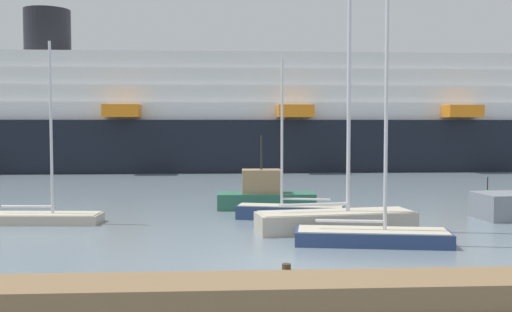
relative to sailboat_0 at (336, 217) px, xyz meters
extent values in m
plane|color=slate|center=(-3.13, -5.56, -0.61)|extent=(600.00, 600.00, 0.00)
cube|color=olive|center=(-3.13, -10.06, -0.28)|extent=(20.06, 1.89, 0.67)
cylinder|color=#423323|center=(-3.13, -9.02, -0.21)|extent=(0.24, 0.24, 0.80)
cube|color=#BCB29E|center=(-0.01, 0.00, -0.21)|extent=(6.92, 2.74, 0.81)
cube|color=beige|center=(-0.01, 0.00, 0.22)|extent=(6.64, 2.56, 0.04)
cylinder|color=silver|center=(0.52, 0.07, 6.23)|extent=(0.16, 0.16, 12.06)
cylinder|color=silver|center=(-0.98, -0.14, 0.55)|extent=(3.02, 0.55, 0.13)
cube|color=#BCB29E|center=(-12.96, 2.78, -0.40)|extent=(5.30, 1.94, 0.42)
cube|color=beige|center=(-12.96, 2.78, -0.17)|extent=(5.08, 1.80, 0.04)
cylinder|color=silver|center=(-12.55, 2.75, 3.73)|extent=(0.12, 0.12, 7.85)
cylinder|color=silver|center=(-13.72, 2.84, 0.16)|extent=(2.34, 0.27, 0.10)
cube|color=navy|center=(-1.57, 3.15, -0.30)|extent=(5.22, 2.28, 0.64)
cube|color=beige|center=(-1.57, 3.15, 0.04)|extent=(5.00, 2.15, 0.04)
cylinder|color=silver|center=(-1.97, 3.24, 3.50)|extent=(0.12, 0.12, 6.95)
cylinder|color=silver|center=(-0.86, 2.98, 0.37)|extent=(2.25, 0.63, 0.10)
cube|color=navy|center=(0.82, -2.85, -0.35)|extent=(5.97, 2.61, 0.53)
cube|color=beige|center=(0.82, -2.85, -0.06)|extent=(5.72, 2.44, 0.04)
cylinder|color=silver|center=(1.27, -2.92, 4.35)|extent=(0.14, 0.14, 8.87)
cylinder|color=silver|center=(-0.01, -2.71, 0.27)|extent=(2.58, 0.53, 0.11)
cube|color=#2D6B51|center=(-2.44, 6.72, -0.19)|extent=(5.23, 1.82, 0.86)
cube|color=#A3845B|center=(-2.70, 6.72, 0.87)|extent=(2.07, 1.34, 1.25)
cylinder|color=#262626|center=(-2.70, 6.72, 2.40)|extent=(0.10, 0.10, 1.82)
sphere|color=green|center=(10.72, 8.94, -0.28)|extent=(0.66, 0.66, 0.66)
cylinder|color=black|center=(10.72, 8.94, 0.43)|extent=(0.06, 0.06, 0.77)
cube|color=black|center=(-5.85, 35.48, 1.83)|extent=(88.85, 12.55, 4.89)
cube|color=white|center=(-5.85, 35.48, 5.07)|extent=(81.74, 11.05, 1.60)
cube|color=white|center=(-5.85, 35.48, 6.67)|extent=(76.84, 10.38, 1.60)
cube|color=white|center=(-5.85, 35.48, 8.27)|extent=(71.93, 9.72, 1.60)
cube|color=white|center=(-5.85, 35.48, 9.87)|extent=(67.03, 9.06, 1.60)
cube|color=orange|center=(-13.61, 29.00, 5.07)|extent=(3.20, 2.49, 1.12)
cube|color=orange|center=(1.93, 29.02, 5.07)|extent=(3.20, 2.49, 1.12)
cube|color=orange|center=(17.48, 29.04, 5.07)|extent=(3.20, 2.49, 1.12)
cylinder|color=black|center=(-21.84, 35.46, 12.89)|extent=(4.48, 4.48, 4.44)
camera|label=1|loc=(-4.91, -24.67, 3.96)|focal=41.64mm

